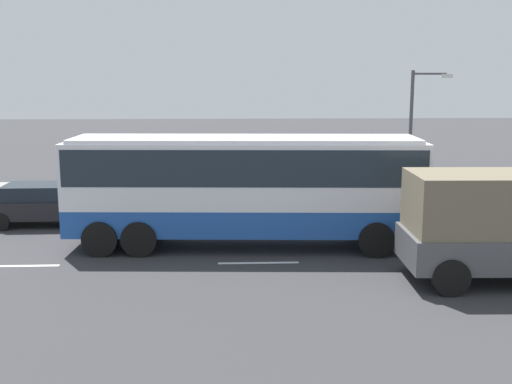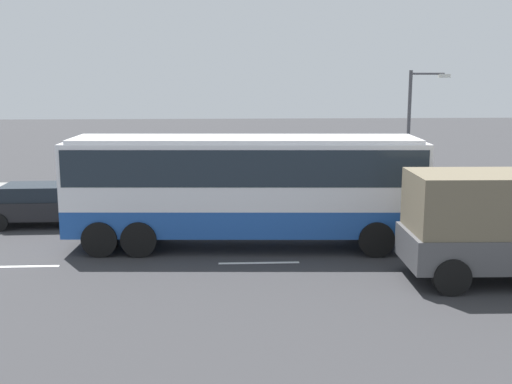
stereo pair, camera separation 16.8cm
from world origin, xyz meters
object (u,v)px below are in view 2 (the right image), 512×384
object	(u,v)px
car_black_sedan	(42,204)
pedestrian_at_crossing	(228,167)
street_lamp	(414,121)
pedestrian_near_curb	(195,171)
coach_bus	(245,180)

from	to	relation	value
car_black_sedan	pedestrian_at_crossing	world-z (taller)	pedestrian_at_crossing
car_black_sedan	street_lamp	size ratio (longest dim) A/B	0.74
pedestrian_at_crossing	car_black_sedan	bearing A→B (deg)	92.69
pedestrian_at_crossing	street_lamp	distance (m)	8.89
car_black_sedan	street_lamp	bearing A→B (deg)	17.04
pedestrian_near_curb	pedestrian_at_crossing	xyz separation A→B (m)	(1.57, 0.52, 0.08)
coach_bus	car_black_sedan	bearing A→B (deg)	158.33
coach_bus	pedestrian_near_curb	world-z (taller)	coach_bus
pedestrian_near_curb	pedestrian_at_crossing	distance (m)	1.66
pedestrian_at_crossing	street_lamp	size ratio (longest dim) A/B	0.30
pedestrian_near_curb	street_lamp	distance (m)	10.32
pedestrian_near_curb	street_lamp	xyz separation A→B (m)	(9.94, -1.39, 2.39)
car_black_sedan	pedestrian_at_crossing	xyz separation A→B (m)	(6.95, 6.87, 0.30)
car_black_sedan	street_lamp	xyz separation A→B (m)	(15.32, 4.97, 2.61)
car_black_sedan	pedestrian_near_curb	world-z (taller)	pedestrian_near_curb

